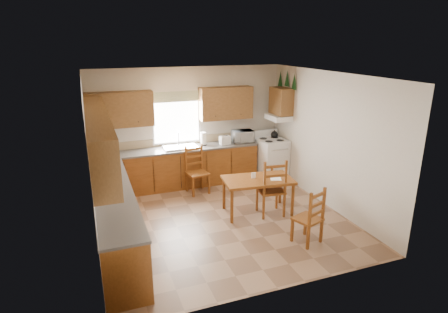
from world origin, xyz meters
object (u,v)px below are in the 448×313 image
object	(u,v)px
dining_table	(258,196)
chair_far_right	(272,161)
chair_near_left	(271,187)
chair_far_left	(197,170)
chair_near_right	(308,215)
microwave	(243,136)
stove	(271,159)

from	to	relation	value
dining_table	chair_far_right	world-z (taller)	chair_far_right
chair_near_left	chair_far_left	bearing A→B (deg)	-49.25
dining_table	chair_near_right	world-z (taller)	chair_near_right
microwave	dining_table	xyz separation A→B (m)	(-0.49, -1.91, -0.70)
stove	dining_table	distance (m)	1.98
stove	microwave	xyz separation A→B (m)	(-0.64, 0.28, 0.57)
microwave	chair_far_left	distance (m)	1.50
stove	chair_far_right	size ratio (longest dim) A/B	0.99
stove	chair_near_left	xyz separation A→B (m)	(-0.91, -1.76, 0.08)
chair_far_left	microwave	bearing A→B (deg)	14.38
chair_near_left	dining_table	bearing A→B (deg)	-27.53
chair_near_left	chair_far_right	world-z (taller)	chair_near_left
microwave	chair_near_right	world-z (taller)	microwave
stove	microwave	distance (m)	0.90
microwave	chair_near_right	bearing A→B (deg)	-90.59
stove	chair_far_left	xyz separation A→B (m)	(-1.94, -0.24, 0.04)
chair_near_right	stove	bearing A→B (deg)	-125.37
chair_near_left	chair_far_left	size ratio (longest dim) A/B	1.08
dining_table	chair_far_left	distance (m)	1.61
stove	chair_far_left	world-z (taller)	chair_far_left
microwave	chair_far_right	bearing A→B (deg)	-33.40
stove	chair_far_left	distance (m)	1.95
microwave	chair_near_right	distance (m)	3.28
stove	chair_near_right	world-z (taller)	chair_near_right
microwave	chair_near_left	world-z (taller)	microwave
stove	microwave	world-z (taller)	microwave
chair_near_left	chair_near_right	bearing A→B (deg)	100.91
microwave	dining_table	bearing A→B (deg)	-101.46
microwave	stove	bearing A→B (deg)	-21.22
dining_table	chair_near_left	distance (m)	0.33
microwave	chair_far_right	size ratio (longest dim) A/B	0.47
chair_far_right	stove	bearing A→B (deg)	51.49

